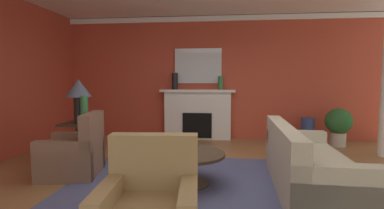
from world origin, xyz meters
TOP-DOWN VIEW (x-y plane):
  - ground_plane at (0.00, 0.00)m, footprint 9.47×9.47m
  - wall_fireplace at (0.00, 3.09)m, footprint 7.88×0.12m
  - crown_moulding at (0.00, 3.01)m, footprint 7.88×0.08m
  - area_rug at (-0.23, -0.22)m, footprint 3.33×2.74m
  - fireplace at (-0.39, 2.88)m, footprint 1.80×0.35m
  - mantel_mirror at (-0.39, 3.00)m, footprint 1.14×0.04m
  - sofa at (1.33, -0.24)m, footprint 0.98×2.13m
  - armchair_near_window at (-2.00, -0.02)m, footprint 0.93×0.93m
  - coffee_table at (-0.23, -0.22)m, footprint 1.00×1.00m
  - side_table at (-2.25, 0.65)m, footprint 0.56×0.56m
  - table_lamp at (-2.25, 0.65)m, footprint 0.44×0.44m
  - vase_mantel_left at (-0.94, 2.83)m, footprint 0.15×0.15m
  - vase_tall_corner at (2.12, 2.58)m, footprint 0.30×0.30m
  - vase_mantel_right at (0.16, 2.83)m, footprint 0.12×0.12m
  - vase_on_side_table at (-2.10, 0.53)m, footprint 0.13×0.13m
  - book_red_cover at (-0.39, -0.08)m, footprint 0.24×0.20m
  - potted_plant at (2.72, 2.43)m, footprint 0.56×0.56m

SIDE VIEW (x-z plane):
  - ground_plane at x=0.00m, z-range 0.00..0.00m
  - area_rug at x=-0.23m, z-range 0.00..0.01m
  - sofa at x=1.33m, z-range -0.13..0.72m
  - vase_tall_corner at x=2.12m, z-range 0.00..0.60m
  - armchair_near_window at x=-2.00m, z-range -0.17..0.78m
  - coffee_table at x=-0.23m, z-range 0.11..0.56m
  - side_table at x=-2.25m, z-range 0.05..0.75m
  - book_red_cover at x=-0.39m, z-range 0.45..0.50m
  - potted_plant at x=2.72m, z-range 0.08..0.91m
  - fireplace at x=-0.39m, z-range -0.03..1.18m
  - vase_on_side_table at x=-2.10m, z-range 0.70..1.18m
  - table_lamp at x=-2.25m, z-range 0.85..1.60m
  - vase_mantel_right at x=0.16m, z-range 1.21..1.53m
  - vase_mantel_left at x=-0.94m, z-range 1.21..1.61m
  - wall_fireplace at x=0.00m, z-range 0.00..2.99m
  - mantel_mirror at x=-0.39m, z-range 1.36..2.20m
  - crown_moulding at x=0.00m, z-range 2.85..2.97m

